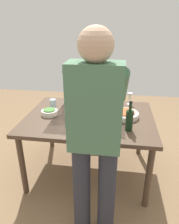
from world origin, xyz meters
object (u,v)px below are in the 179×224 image
object	(u,v)px
chair_near	(94,104)
wine_bottle	(129,120)
water_cup_near_right	(86,107)
water_cup_far_left	(97,105)
dinner_plate_near	(83,119)
side_bowl_bread	(110,104)
wine_glass_left	(84,95)
wine_glass_right	(130,97)
person_server	(95,135)
dining_table	(89,122)
side_bowl_salad	(49,112)
water_cup_near_left	(53,103)
serving_bowl_pasta	(125,114)

from	to	relation	value
chair_near	wine_bottle	size ratio (longest dim) A/B	3.07
water_cup_near_right	water_cup_far_left	distance (m)	0.15
chair_near	dinner_plate_near	xyz separation A→B (m)	(0.00, 1.00, 0.22)
wine_bottle	side_bowl_bread	world-z (taller)	wine_bottle
wine_glass_left	wine_glass_right	distance (m)	0.57
wine_bottle	dinner_plate_near	distance (m)	0.52
person_server	water_cup_near_right	world-z (taller)	person_server
wine_bottle	wine_glass_right	distance (m)	0.69
dining_table	side_bowl_salad	xyz separation A→B (m)	(0.45, 0.03, 0.10)
dining_table	water_cup_near_right	size ratio (longest dim) A/B	14.87
wine_bottle	water_cup_near_left	bearing A→B (deg)	-27.93
dinner_plate_near	wine_glass_right	bearing A→B (deg)	-134.07
water_cup_far_left	side_bowl_bread	size ratio (longest dim) A/B	0.62
wine_glass_right	side_bowl_salad	size ratio (longest dim) A/B	0.84
wine_glass_left	side_bowl_bread	xyz separation A→B (m)	(-0.33, 0.09, -0.07)
chair_near	dinner_plate_near	size ratio (longest dim) A/B	3.96
side_bowl_bread	wine_bottle	bearing A→B (deg)	110.21
side_bowl_salad	side_bowl_bread	xyz separation A→B (m)	(-0.66, -0.35, -0.00)
person_server	side_bowl_bread	distance (m)	1.12
chair_near	water_cup_near_left	distance (m)	0.85
chair_near	wine_glass_left	xyz separation A→B (m)	(0.07, 0.51, 0.32)
chair_near	wine_bottle	xyz separation A→B (m)	(-0.48, 1.17, 0.32)
wine_glass_left	water_cup_near_right	xyz separation A→B (m)	(-0.07, 0.27, -0.06)
water_cup_near_left	water_cup_near_right	xyz separation A→B (m)	(-0.43, 0.09, 0.00)
wine_glass_right	side_bowl_salad	world-z (taller)	wine_glass_right
dining_table	person_server	world-z (taller)	person_server
chair_near	person_server	size ratio (longest dim) A/B	0.54
serving_bowl_pasta	side_bowl_bread	bearing A→B (deg)	-58.24
dining_table	water_cup_far_left	size ratio (longest dim) A/B	14.13
wine_bottle	wine_glass_left	world-z (taller)	wine_bottle
serving_bowl_pasta	side_bowl_salad	world-z (taller)	same
dinner_plate_near	person_server	bearing A→B (deg)	106.99
person_server	wine_bottle	distance (m)	0.60
wine_bottle	side_bowl_bread	xyz separation A→B (m)	(0.21, -0.58, -0.08)
water_cup_near_right	side_bowl_bread	distance (m)	0.32
water_cup_near_left	wine_glass_right	bearing A→B (deg)	-167.47
serving_bowl_pasta	dinner_plate_near	world-z (taller)	serving_bowl_pasta
chair_near	wine_bottle	world-z (taller)	wine_bottle
person_server	water_cup_near_right	distance (m)	0.96
water_cup_near_right	person_server	bearing A→B (deg)	103.09
side_bowl_salad	side_bowl_bread	world-z (taller)	same
wine_glass_right	dinner_plate_near	distance (m)	0.73
water_cup_far_left	side_bowl_salad	size ratio (longest dim) A/B	0.55
dining_table	water_cup_far_left	xyz separation A→B (m)	(-0.06, -0.22, 0.12)
dining_table	wine_glass_right	distance (m)	0.64
wine_glass_right	water_cup_near_left	bearing A→B (deg)	12.53
side_bowl_bread	dining_table	bearing A→B (deg)	56.78
side_bowl_bread	dinner_plate_near	size ratio (longest dim) A/B	0.70
person_server	wine_glass_right	bearing A→B (deg)	-103.49
chair_near	water_cup_near_left	xyz separation A→B (m)	(0.43, 0.69, 0.26)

